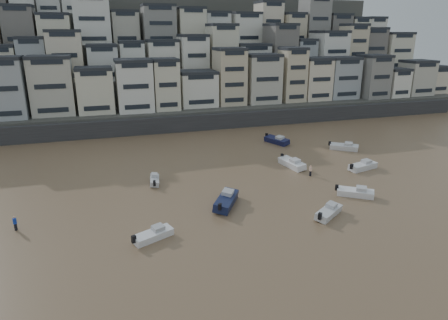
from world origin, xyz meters
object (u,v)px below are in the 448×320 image
object	(u,v)px
boat_j	(153,234)
boat_d	(363,165)
boat_f	(154,179)
person_blue	(15,223)
boat_b	(356,191)
boat_g	(344,146)
boat_a	(329,211)
boat_e	(292,162)
boat_i	(277,139)
boat_c	(226,199)
person_pink	(311,171)

from	to	relation	value
boat_j	boat_d	size ratio (longest dim) A/B	0.86
boat_f	person_blue	world-z (taller)	person_blue
boat_j	boat_b	bearing A→B (deg)	-17.30
boat_g	boat_b	distance (m)	22.74
boat_j	boat_a	distance (m)	21.22
boat_a	boat_g	xyz separation A→B (m)	(18.14, 24.00, 0.05)
boat_g	boat_e	world-z (taller)	boat_e
boat_d	boat_i	size ratio (longest dim) A/B	0.95
boat_c	person_blue	xyz separation A→B (m)	(-24.81, 0.82, -0.04)
boat_j	boat_c	distance (m)	11.88
boat_a	boat_i	world-z (taller)	boat_i
boat_c	boat_i	world-z (taller)	boat_c
boat_e	person_pink	distance (m)	4.79
boat_a	boat_f	xyz separation A→B (m)	(-18.62, 17.56, -0.11)
boat_j	person_pink	world-z (taller)	person_pink
boat_j	person_blue	xyz separation A→B (m)	(-14.55, 6.81, 0.20)
boat_a	boat_i	bearing A→B (deg)	41.87
boat_j	boat_e	size ratio (longest dim) A/B	0.81
boat_d	person_blue	distance (m)	50.69
boat_i	boat_f	bearing A→B (deg)	-82.83
boat_c	boat_f	bearing A→B (deg)	67.35
boat_i	person_pink	bearing A→B (deg)	-30.35
boat_g	boat_i	xyz separation A→B (m)	(-10.24, 8.04, 0.05)
boat_e	boat_b	bearing A→B (deg)	2.44
boat_g	person_pink	xyz separation A→B (m)	(-13.17, -10.71, 0.10)
boat_g	boat_b	world-z (taller)	boat_g
boat_c	boat_b	bearing A→B (deg)	-66.01
boat_c	person_blue	distance (m)	24.82
boat_d	boat_f	world-z (taller)	boat_d
boat_d	boat_c	size ratio (longest dim) A/B	0.86
person_blue	person_pink	size ratio (longest dim) A/B	1.00
boat_f	boat_b	world-z (taller)	boat_b
boat_d	boat_f	distance (m)	33.49
boat_j	boat_c	world-z (taller)	boat_c
boat_j	boat_f	distance (m)	16.98
boat_e	boat_b	size ratio (longest dim) A/B	1.16
boat_c	person_blue	world-z (taller)	boat_c
boat_b	person_pink	xyz separation A→B (m)	(-1.84, 9.00, 0.15)
boat_j	boat_f	bearing A→B (deg)	56.81
boat_f	person_blue	bearing A→B (deg)	128.59
boat_j	boat_b	distance (m)	28.23
boat_j	person_pink	size ratio (longest dim) A/B	2.84
boat_j	person_blue	distance (m)	16.07
boat_g	person_pink	distance (m)	16.98
boat_f	boat_i	bearing A→B (deg)	-52.98
boat_a	person_blue	world-z (taller)	person_blue
boat_f	boat_i	world-z (taller)	boat_i
boat_e	boat_f	bearing A→B (deg)	-97.38
boat_j	boat_g	xyz separation A→B (m)	(39.34, 23.23, 0.10)
boat_c	person_pink	distance (m)	17.20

